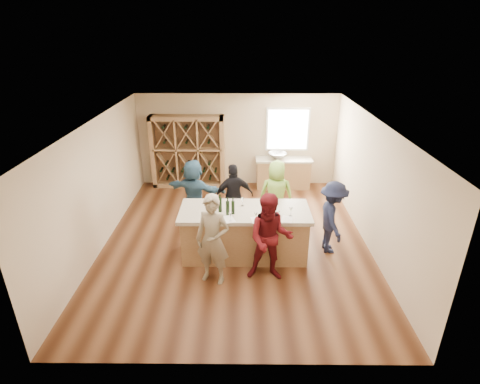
{
  "coord_description": "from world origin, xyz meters",
  "views": [
    {
      "loc": [
        0.16,
        -7.53,
        4.6
      ],
      "look_at": [
        0.1,
        0.2,
        1.15
      ],
      "focal_mm": 28.0,
      "sensor_mm": 36.0,
      "label": 1
    }
  ],
  "objects_px": {
    "wine_bottle_c": "(220,205)",
    "wine_bottle_d": "(228,208)",
    "wine_rack": "(188,152)",
    "sink": "(277,156)",
    "wine_bottle_e": "(233,208)",
    "person_server": "(332,218)",
    "person_far_mid": "(234,196)",
    "wine_bottle_b": "(209,208)",
    "person_far_left": "(194,192)",
    "person_near_left": "(213,240)",
    "tasting_counter_base": "(245,234)",
    "person_far_right": "(276,194)",
    "person_near_right": "(270,238)"
  },
  "relations": [
    {
      "from": "wine_rack",
      "to": "wine_bottle_c",
      "type": "bearing_deg",
      "value": -72.96
    },
    {
      "from": "tasting_counter_base",
      "to": "wine_bottle_b",
      "type": "relative_size",
      "value": 7.93
    },
    {
      "from": "tasting_counter_base",
      "to": "person_server",
      "type": "bearing_deg",
      "value": 5.23
    },
    {
      "from": "person_far_mid",
      "to": "wine_rack",
      "type": "bearing_deg",
      "value": -74.09
    },
    {
      "from": "person_far_left",
      "to": "wine_rack",
      "type": "bearing_deg",
      "value": -59.27
    },
    {
      "from": "tasting_counter_base",
      "to": "person_far_mid",
      "type": "height_order",
      "value": "person_far_mid"
    },
    {
      "from": "wine_bottle_b",
      "to": "person_near_left",
      "type": "bearing_deg",
      "value": -80.72
    },
    {
      "from": "wine_bottle_c",
      "to": "wine_bottle_b",
      "type": "bearing_deg",
      "value": -143.57
    },
    {
      "from": "sink",
      "to": "person_near_right",
      "type": "bearing_deg",
      "value": -96.34
    },
    {
      "from": "tasting_counter_base",
      "to": "wine_bottle_d",
      "type": "relative_size",
      "value": 8.61
    },
    {
      "from": "person_near_left",
      "to": "person_far_mid",
      "type": "bearing_deg",
      "value": 98.41
    },
    {
      "from": "sink",
      "to": "wine_bottle_e",
      "type": "xyz_separation_m",
      "value": [
        -1.23,
        -3.93,
        0.21
      ]
    },
    {
      "from": "sink",
      "to": "wine_bottle_b",
      "type": "distance_m",
      "value": 4.35
    },
    {
      "from": "wine_bottle_d",
      "to": "person_server",
      "type": "distance_m",
      "value": 2.3
    },
    {
      "from": "wine_rack",
      "to": "wine_bottle_d",
      "type": "distance_m",
      "value": 4.27
    },
    {
      "from": "wine_bottle_b",
      "to": "person_far_left",
      "type": "distance_m",
      "value": 1.8
    },
    {
      "from": "wine_bottle_b",
      "to": "wine_bottle_c",
      "type": "distance_m",
      "value": 0.26
    },
    {
      "from": "sink",
      "to": "person_near_left",
      "type": "height_order",
      "value": "person_near_left"
    },
    {
      "from": "person_near_left",
      "to": "person_far_mid",
      "type": "distance_m",
      "value": 2.21
    },
    {
      "from": "person_near_left",
      "to": "wine_bottle_d",
      "type": "bearing_deg",
      "value": 87.19
    },
    {
      "from": "person_near_left",
      "to": "person_far_mid",
      "type": "xyz_separation_m",
      "value": [
        0.35,
        2.18,
        -0.1
      ]
    },
    {
      "from": "wine_bottle_c",
      "to": "wine_bottle_d",
      "type": "xyz_separation_m",
      "value": [
        0.16,
        -0.14,
        -0.01
      ]
    },
    {
      "from": "person_far_right",
      "to": "wine_bottle_d",
      "type": "bearing_deg",
      "value": 57.08
    },
    {
      "from": "person_far_mid",
      "to": "wine_bottle_d",
      "type": "bearing_deg",
      "value": 73.12
    },
    {
      "from": "sink",
      "to": "wine_bottle_c",
      "type": "relative_size",
      "value": 1.74
    },
    {
      "from": "tasting_counter_base",
      "to": "wine_bottle_c",
      "type": "height_order",
      "value": "wine_bottle_c"
    },
    {
      "from": "wine_bottle_c",
      "to": "person_near_left",
      "type": "distance_m",
      "value": 0.91
    },
    {
      "from": "tasting_counter_base",
      "to": "person_far_mid",
      "type": "relative_size",
      "value": 1.6
    },
    {
      "from": "wine_bottle_d",
      "to": "person_near_left",
      "type": "xyz_separation_m",
      "value": [
        -0.26,
        -0.7,
        -0.32
      ]
    },
    {
      "from": "wine_bottle_b",
      "to": "person_far_mid",
      "type": "bearing_deg",
      "value": 72.83
    },
    {
      "from": "tasting_counter_base",
      "to": "person_far_left",
      "type": "distance_m",
      "value": 1.93
    },
    {
      "from": "wine_bottle_d",
      "to": "person_far_mid",
      "type": "height_order",
      "value": "person_far_mid"
    },
    {
      "from": "wine_rack",
      "to": "person_server",
      "type": "height_order",
      "value": "wine_rack"
    },
    {
      "from": "wine_rack",
      "to": "sink",
      "type": "bearing_deg",
      "value": -1.49
    },
    {
      "from": "sink",
      "to": "wine_bottle_b",
      "type": "bearing_deg",
      "value": -113.22
    },
    {
      "from": "wine_bottle_d",
      "to": "wine_bottle_b",
      "type": "bearing_deg",
      "value": -178.54
    },
    {
      "from": "person_near_right",
      "to": "person_near_left",
      "type": "bearing_deg",
      "value": -172.22
    },
    {
      "from": "wine_bottle_d",
      "to": "person_far_mid",
      "type": "xyz_separation_m",
      "value": [
        0.09,
        1.48,
        -0.42
      ]
    },
    {
      "from": "wine_rack",
      "to": "person_server",
      "type": "distance_m",
      "value": 5.13
    },
    {
      "from": "wine_bottle_b",
      "to": "wine_bottle_d",
      "type": "distance_m",
      "value": 0.37
    },
    {
      "from": "person_far_mid",
      "to": "person_far_right",
      "type": "xyz_separation_m",
      "value": [
        1.03,
        0.06,
        0.03
      ]
    },
    {
      "from": "wine_rack",
      "to": "wine_bottle_d",
      "type": "bearing_deg",
      "value": -71.45
    },
    {
      "from": "sink",
      "to": "person_far_right",
      "type": "xyz_separation_m",
      "value": [
        -0.23,
        -2.45,
        -0.17
      ]
    },
    {
      "from": "person_near_left",
      "to": "person_far_left",
      "type": "height_order",
      "value": "person_near_left"
    },
    {
      "from": "tasting_counter_base",
      "to": "person_near_right",
      "type": "bearing_deg",
      "value": -59.89
    },
    {
      "from": "person_far_mid",
      "to": "person_far_left",
      "type": "relative_size",
      "value": 0.97
    },
    {
      "from": "person_near_right",
      "to": "person_far_mid",
      "type": "distance_m",
      "value": 2.22
    },
    {
      "from": "wine_bottle_d",
      "to": "wine_bottle_e",
      "type": "xyz_separation_m",
      "value": [
        0.11,
        0.05,
        -0.01
      ]
    },
    {
      "from": "person_far_left",
      "to": "tasting_counter_base",
      "type": "bearing_deg",
      "value": 150.7
    },
    {
      "from": "person_server",
      "to": "person_far_left",
      "type": "relative_size",
      "value": 0.98
    }
  ]
}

